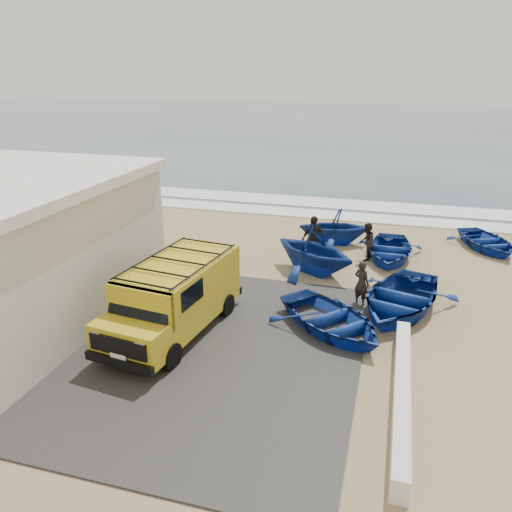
# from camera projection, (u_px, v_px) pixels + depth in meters

# --- Properties ---
(ground) EXTENTS (160.00, 160.00, 0.00)m
(ground) POSITION_uv_depth(u_px,v_px,m) (235.00, 316.00, 15.46)
(ground) COLOR #A1875D
(slab) EXTENTS (12.00, 10.00, 0.05)m
(slab) POSITION_uv_depth(u_px,v_px,m) (146.00, 338.00, 14.16)
(slab) COLOR #373532
(slab) RESTS_ON ground
(ocean) EXTENTS (180.00, 88.00, 0.01)m
(ocean) POSITION_uv_depth(u_px,v_px,m) (367.00, 126.00, 65.81)
(ocean) COLOR #385166
(ocean) RESTS_ON ground
(surf_line) EXTENTS (180.00, 1.60, 0.06)m
(surf_line) POSITION_uv_depth(u_px,v_px,m) (306.00, 213.00, 26.24)
(surf_line) COLOR white
(surf_line) RESTS_ON ground
(surf_wash) EXTENTS (180.00, 2.20, 0.04)m
(surf_wash) POSITION_uv_depth(u_px,v_px,m) (314.00, 202.00, 28.49)
(surf_wash) COLOR white
(surf_wash) RESTS_ON ground
(parapet) EXTENTS (0.35, 6.00, 0.55)m
(parapet) POSITION_uv_depth(u_px,v_px,m) (402.00, 393.00, 11.38)
(parapet) COLOR silver
(parapet) RESTS_ON ground
(van) EXTENTS (2.57, 5.22, 2.15)m
(van) POSITION_uv_depth(u_px,v_px,m) (175.00, 295.00, 14.22)
(van) COLOR gold
(van) RESTS_ON ground
(boat_near_left) EXTENTS (4.66, 4.59, 0.79)m
(boat_near_left) POSITION_uv_depth(u_px,v_px,m) (331.00, 319.00, 14.45)
(boat_near_left) COLOR navy
(boat_near_left) RESTS_ON ground
(boat_near_right) EXTENTS (4.19, 5.04, 0.90)m
(boat_near_right) POSITION_uv_depth(u_px,v_px,m) (400.00, 298.00, 15.68)
(boat_near_right) COLOR navy
(boat_near_right) RESTS_ON ground
(boat_mid_left) EXTENTS (4.48, 4.31, 1.82)m
(boat_mid_left) POSITION_uv_depth(u_px,v_px,m) (314.00, 250.00, 18.48)
(boat_mid_left) COLOR navy
(boat_mid_left) RESTS_ON ground
(boat_mid_right) EXTENTS (2.71, 3.75, 0.77)m
(boat_mid_right) POSITION_uv_depth(u_px,v_px,m) (389.00, 250.00, 20.00)
(boat_mid_right) COLOR navy
(boat_mid_right) RESTS_ON ground
(boat_far_left) EXTENTS (3.45, 3.13, 1.58)m
(boat_far_left) POSITION_uv_depth(u_px,v_px,m) (334.00, 226.00, 21.54)
(boat_far_left) COLOR navy
(boat_far_left) RESTS_ON ground
(boat_far_right) EXTENTS (3.56, 4.07, 0.70)m
(boat_far_right) POSITION_uv_depth(u_px,v_px,m) (487.00, 241.00, 21.04)
(boat_far_right) COLOR navy
(boat_far_right) RESTS_ON ground
(fisherman_front) EXTENTS (0.66, 0.60, 1.51)m
(fisherman_front) POSITION_uv_depth(u_px,v_px,m) (362.00, 283.00, 15.98)
(fisherman_front) COLOR black
(fisherman_front) RESTS_ON ground
(fisherman_middle) EXTENTS (0.68, 0.82, 1.52)m
(fisherman_middle) POSITION_uv_depth(u_px,v_px,m) (367.00, 242.00, 19.77)
(fisherman_middle) COLOR black
(fisherman_middle) RESTS_ON ground
(fisherman_back) EXTENTS (1.03, 1.09, 1.81)m
(fisherman_back) POSITION_uv_depth(u_px,v_px,m) (313.00, 238.00, 19.72)
(fisherman_back) COLOR black
(fisherman_back) RESTS_ON ground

